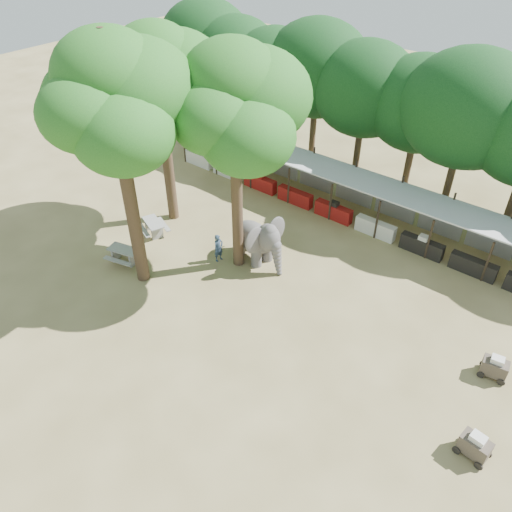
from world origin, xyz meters
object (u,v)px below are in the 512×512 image
Objects in this scene: elephant at (259,240)px; handler at (219,248)px; picnic_table_near at (124,253)px; picnic_table_far at (154,226)px; cart_front at (475,446)px; yard_tree_left at (159,79)px; yard_tree_back at (235,105)px; yard_tree_center at (114,100)px; cart_back at (495,367)px.

elephant reaches higher than handler.
elephant is at bearing 25.25° from picnic_table_near.
picnic_table_near reaches higher than picnic_table_far.
picnic_table_near is at bearing -171.21° from cart_front.
picnic_table_far is (-0.77, 2.74, -0.01)m from picnic_table_near.
cart_front is (19.81, -4.45, -7.65)m from yard_tree_left.
yard_tree_back is at bearing 33.52° from picnic_table_far.
picnic_table_near is (1.36, -4.90, -7.65)m from yard_tree_left.
handler reaches higher than picnic_table_near.
elephant is (3.80, 4.68, -7.87)m from yard_tree_center.
yard_tree_center is at bearing -173.43° from cart_back.
yard_tree_center is at bearing 152.95° from handler.
yard_tree_back is at bearing 173.32° from cart_back.
cart_front is (13.01, -4.12, -0.79)m from elephant.
yard_tree_center is 1.06× the size of yard_tree_back.
elephant is 7.16m from picnic_table_near.
picnic_table_far is at bearing -179.39° from cart_front.
cart_front reaches higher than picnic_table_near.
yard_tree_back is 9.73m from picnic_table_far.
elephant is at bearing -2.73° from yard_tree_left.
cart_front is at bearing -90.57° from cart_back.
picnic_table_near is at bearing 136.26° from handler.
yard_tree_center is 9.84× the size of cart_front.
cart_back is (17.83, 4.50, -0.02)m from picnic_table_near.
yard_tree_left is 9.00× the size of cart_front.
cart_front is at bearing -7.26° from elephant.
cart_front is at bearing -13.38° from picnic_table_near.
handler is at bearing 27.75° from picnic_table_far.
yard_tree_left reaches higher than cart_back.
picnic_table_near is 18.39m from cart_back.
yard_tree_left is 5.92m from yard_tree_center.
yard_tree_left is at bearing 126.56° from picnic_table_far.
elephant is at bearing 170.36° from cart_back.
yard_tree_center reaches higher than handler.
picnic_table_far is 1.72× the size of cart_back.
picnic_table_near is 1.68× the size of cart_back.
yard_tree_center is 9.31m from handler.
cart_back is (13.19, 0.60, -8.01)m from yard_tree_back.
yard_tree_left is at bearing 90.69° from picnic_table_near.
yard_tree_center is (3.00, -5.00, 1.01)m from yard_tree_left.
yard_tree_back reaches higher than cart_back.
handler is at bearing 176.59° from cart_front.
yard_tree_center is 7.56× the size of handler.
yard_tree_left is at bearing 120.96° from yard_tree_center.
yard_tree_back is at bearing -129.65° from elephant.
yard_tree_center is 5.99× the size of picnic_table_near.
cart_back is at bearing -1.19° from yard_tree_left.
yard_tree_center is 5.84× the size of picnic_table_far.
yard_tree_left reaches higher than picnic_table_far.
handler is (5.15, -1.65, -7.40)m from yard_tree_left.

